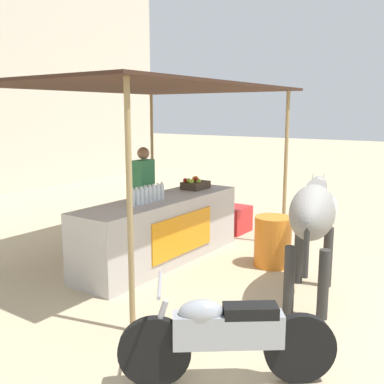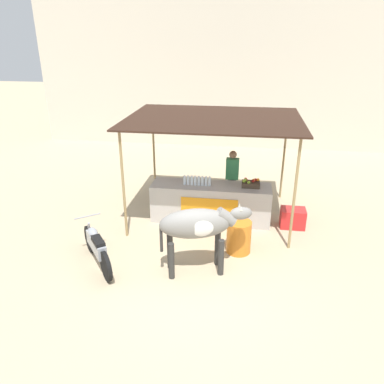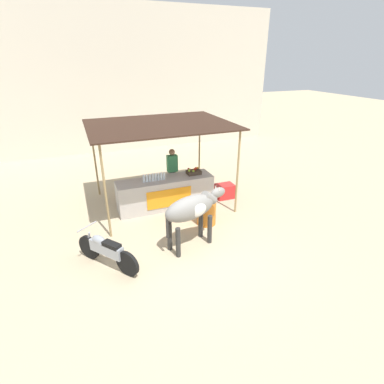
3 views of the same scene
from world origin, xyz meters
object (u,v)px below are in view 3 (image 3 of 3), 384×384
object	(u,v)px
water_barrel	(206,212)
motorcycle_parked	(106,250)
fruit_crate	(194,172)
vendor_behind_counter	(172,172)
stall_counter	(166,193)
cooler_box	(225,191)
cow	(192,209)

from	to	relation	value
water_barrel	motorcycle_parked	bearing A→B (deg)	-162.36
fruit_crate	vendor_behind_counter	xyz separation A→B (m)	(-0.49, 0.69, -0.19)
fruit_crate	water_barrel	xyz separation A→B (m)	(-0.21, -1.52, -0.67)
stall_counter	water_barrel	size ratio (longest dim) A/B	4.11
stall_counter	vendor_behind_counter	distance (m)	0.97
stall_counter	cooler_box	world-z (taller)	stall_counter
stall_counter	fruit_crate	xyz separation A→B (m)	(0.98, 0.06, 0.56)
cow	motorcycle_parked	size ratio (longest dim) A/B	1.25
fruit_crate	vendor_behind_counter	size ratio (longest dim) A/B	0.27
fruit_crate	water_barrel	distance (m)	1.67
vendor_behind_counter	motorcycle_parked	world-z (taller)	vendor_behind_counter
water_barrel	cow	distance (m)	1.34
cooler_box	cow	world-z (taller)	cow
motorcycle_parked	fruit_crate	bearing A→B (deg)	38.16
cow	cooler_box	bearing A→B (deg)	46.99
cooler_box	motorcycle_parked	world-z (taller)	motorcycle_parked
fruit_crate	motorcycle_parked	xyz separation A→B (m)	(-3.10, -2.44, -0.61)
fruit_crate	motorcycle_parked	distance (m)	3.99
cooler_box	water_barrel	world-z (taller)	water_barrel
cooler_box	vendor_behind_counter	bearing A→B (deg)	151.58
cooler_box	stall_counter	bearing A→B (deg)	177.30
stall_counter	vendor_behind_counter	world-z (taller)	vendor_behind_counter
fruit_crate	vendor_behind_counter	bearing A→B (deg)	125.18
cooler_box	water_barrel	bearing A→B (deg)	-133.54
vendor_behind_counter	motorcycle_parked	size ratio (longest dim) A/B	1.12
cow	motorcycle_parked	distance (m)	2.20
stall_counter	motorcycle_parked	xyz separation A→B (m)	(-2.12, -2.38, -0.05)
stall_counter	fruit_crate	size ratio (longest dim) A/B	6.82
cow	motorcycle_parked	xyz separation A→B (m)	(-2.11, -0.06, -0.61)
stall_counter	vendor_behind_counter	bearing A→B (deg)	57.04
fruit_crate	cooler_box	world-z (taller)	fruit_crate
cow	motorcycle_parked	bearing A→B (deg)	-178.35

